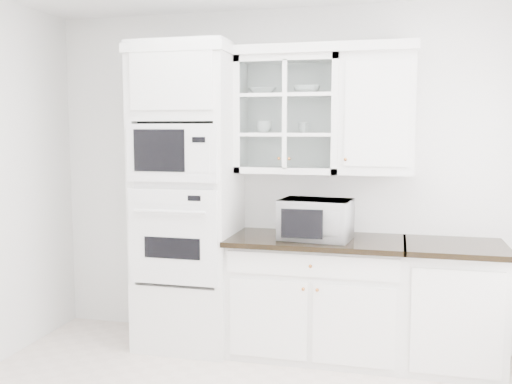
# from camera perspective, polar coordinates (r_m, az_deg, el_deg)

# --- Properties ---
(room_shell) EXTENTS (4.00, 3.50, 2.70)m
(room_shell) POSITION_cam_1_polar(r_m,az_deg,el_deg) (3.36, -0.91, 6.99)
(room_shell) COLOR white
(room_shell) RESTS_ON ground
(oven_column) EXTENTS (0.76, 0.68, 2.40)m
(oven_column) POSITION_cam_1_polar(r_m,az_deg,el_deg) (4.57, -6.82, -0.56)
(oven_column) COLOR white
(oven_column) RESTS_ON ground
(base_cabinet_run) EXTENTS (1.32, 0.67, 0.92)m
(base_cabinet_run) POSITION_cam_1_polar(r_m,az_deg,el_deg) (4.49, 6.04, -10.27)
(base_cabinet_run) COLOR white
(base_cabinet_run) RESTS_ON ground
(extra_base_cabinet) EXTENTS (0.72, 0.67, 0.92)m
(extra_base_cabinet) POSITION_cam_1_polar(r_m,az_deg,el_deg) (4.47, 19.06, -10.65)
(extra_base_cabinet) COLOR white
(extra_base_cabinet) RESTS_ON ground
(upper_cabinet_glass) EXTENTS (0.80, 0.33, 0.90)m
(upper_cabinet_glass) POSITION_cam_1_polar(r_m,az_deg,el_deg) (4.48, 3.30, 7.68)
(upper_cabinet_glass) COLOR white
(upper_cabinet_glass) RESTS_ON room_shell
(upper_cabinet_solid) EXTENTS (0.55, 0.33, 0.90)m
(upper_cabinet_solid) POSITION_cam_1_polar(r_m,az_deg,el_deg) (4.41, 12.03, 7.58)
(upper_cabinet_solid) COLOR white
(upper_cabinet_solid) RESTS_ON room_shell
(crown_molding) EXTENTS (2.14, 0.38, 0.07)m
(crown_molding) POSITION_cam_1_polar(r_m,az_deg,el_deg) (4.52, 1.93, 13.85)
(crown_molding) COLOR white
(crown_molding) RESTS_ON room_shell
(countertop_microwave) EXTENTS (0.56, 0.48, 0.30)m
(countertop_microwave) POSITION_cam_1_polar(r_m,az_deg,el_deg) (4.30, 6.05, -2.70)
(countertop_microwave) COLOR white
(countertop_microwave) RESTS_ON base_cabinet_run
(bowl_a) EXTENTS (0.27, 0.27, 0.05)m
(bowl_a) POSITION_cam_1_polar(r_m,az_deg,el_deg) (4.53, 0.62, 10.05)
(bowl_a) COLOR white
(bowl_a) RESTS_ON upper_cabinet_glass
(bowl_b) EXTENTS (0.22, 0.22, 0.06)m
(bowl_b) POSITION_cam_1_polar(r_m,az_deg,el_deg) (4.45, 5.10, 10.14)
(bowl_b) COLOR white
(bowl_b) RESTS_ON upper_cabinet_glass
(cup_a) EXTENTS (0.13, 0.13, 0.10)m
(cup_a) POSITION_cam_1_polar(r_m,az_deg,el_deg) (4.51, 0.82, 6.51)
(cup_a) COLOR white
(cup_a) RESTS_ON upper_cabinet_glass
(cup_b) EXTENTS (0.11, 0.11, 0.09)m
(cup_b) POSITION_cam_1_polar(r_m,az_deg,el_deg) (4.48, 4.76, 6.43)
(cup_b) COLOR white
(cup_b) RESTS_ON upper_cabinet_glass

